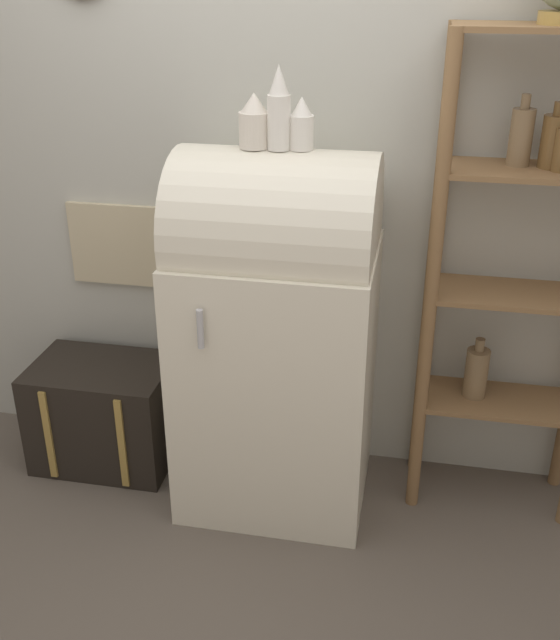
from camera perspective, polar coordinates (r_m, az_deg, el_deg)
ground_plane at (r=3.14m, az=-1.08°, el=-15.26°), size 12.00×12.00×0.00m
wall_back at (r=3.02m, az=0.96°, el=12.15°), size 7.00×0.09×2.70m
refrigerator at (r=2.91m, az=-0.22°, el=-0.87°), size 0.74×0.66×1.46m
suitcase_trunk at (r=3.45m, az=-13.21°, el=-6.91°), size 0.60×0.42×0.47m
shelf_unit at (r=2.90m, az=17.52°, el=3.97°), size 0.65×0.30×1.87m
vase_left at (r=2.68m, az=-1.97°, el=14.82°), size 0.11×0.11×0.19m
vase_center at (r=2.64m, az=-0.09°, el=15.66°), size 0.08×0.08×0.28m
vase_right at (r=2.65m, az=1.65°, el=14.62°), size 0.08×0.08×0.18m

